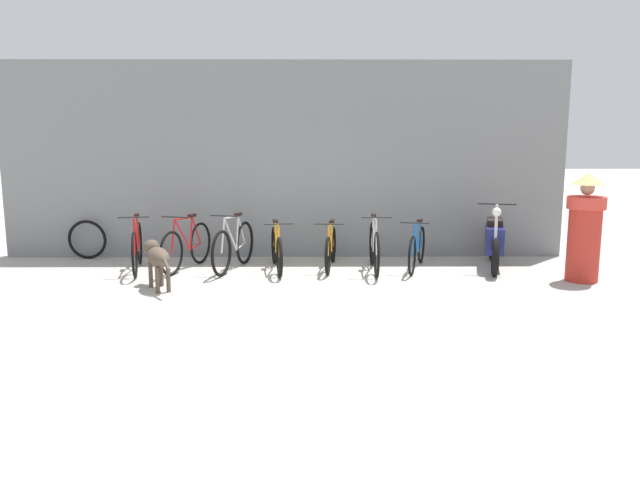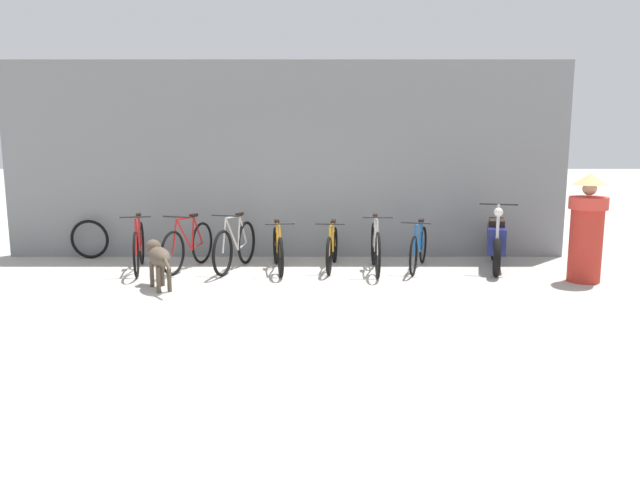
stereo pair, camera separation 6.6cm
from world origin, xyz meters
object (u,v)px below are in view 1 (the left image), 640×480
bicycle_3 (277,250)px  motorcycle (494,241)px  bicycle_0 (137,247)px  bicycle_4 (331,249)px  bicycle_2 (234,247)px  stray_dog (157,257)px  bicycle_1 (187,246)px  bicycle_6 (417,248)px  bicycle_5 (374,248)px  spare_tire_left (87,240)px  person_in_robes (585,227)px

bicycle_3 → motorcycle: motorcycle is taller
bicycle_0 → bicycle_4: bearing=81.6°
bicycle_2 → bicycle_3: bicycle_2 is taller
bicycle_2 → stray_dog: (-0.92, -1.22, 0.08)m
bicycle_1 → bicycle_6: bicycle_1 is taller
bicycle_1 → bicycle_3: (1.46, -0.08, -0.04)m
bicycle_4 → bicycle_6: 1.40m
bicycle_2 → bicycle_5: (2.25, -0.12, -0.00)m
bicycle_4 → motorcycle: (2.66, -0.01, 0.11)m
bicycle_1 → bicycle_6: 3.72m
bicycle_0 → bicycle_1: (0.77, 0.10, -0.01)m
bicycle_1 → spare_tire_left: size_ratio=2.32×
bicycle_0 → person_in_robes: size_ratio=1.07×
bicycle_3 → bicycle_5: bicycle_5 is taller
bicycle_6 → spare_tire_left: 5.69m
bicycle_4 → person_in_robes: person_in_robes is taller
bicycle_4 → person_in_robes: 3.86m
motorcycle → person_in_robes: (1.06, -0.91, 0.38)m
motorcycle → bicycle_5: bearing=-69.5°
bicycle_5 → bicycle_3: bearing=-92.3°
bicycle_4 → person_in_robes: size_ratio=0.99×
bicycle_3 → bicycle_6: (2.26, 0.07, 0.01)m
bicycle_1 → bicycle_4: (2.32, 0.06, -0.05)m
bicycle_0 → bicycle_3: 2.22m
bicycle_0 → bicycle_3: size_ratio=1.05×
bicycle_0 → bicycle_4: 3.09m
stray_dog → spare_tire_left: size_ratio=1.45×
bicycle_1 → bicycle_4: bicycle_1 is taller
motorcycle → stray_dog: 5.30m
bicycle_1 → bicycle_5: bearing=104.0°
bicycle_2 → bicycle_4: bicycle_2 is taller
person_in_robes → motorcycle: bearing=-74.3°
bicycle_1 → motorcycle: bearing=107.8°
bicycle_2 → motorcycle: 4.22m
bicycle_0 → bicycle_2: bearing=80.7°
stray_dog → bicycle_6: bearing=-100.0°
motorcycle → bicycle_2: bearing=-74.6°
bicycle_0 → bicycle_6: bicycle_0 is taller
bicycle_2 → motorcycle: size_ratio=0.91×
bicycle_5 → bicycle_6: size_ratio=1.10×
bicycle_0 → bicycle_6: bearing=79.7°
bicycle_3 → person_in_robes: bearing=72.1°
bicycle_0 → person_in_robes: (6.81, -0.75, 0.44)m
bicycle_3 → bicycle_5: bearing=78.4°
stray_dog → bicycle_3: bearing=-81.5°
bicycle_4 → spare_tire_left: size_ratio=2.31×
bicycle_5 → stray_dog: bicycle_5 is taller
bicycle_5 → person_in_robes: 3.14m
bicycle_2 → stray_dog: bicycle_2 is taller
bicycle_1 → spare_tire_left: 2.08m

